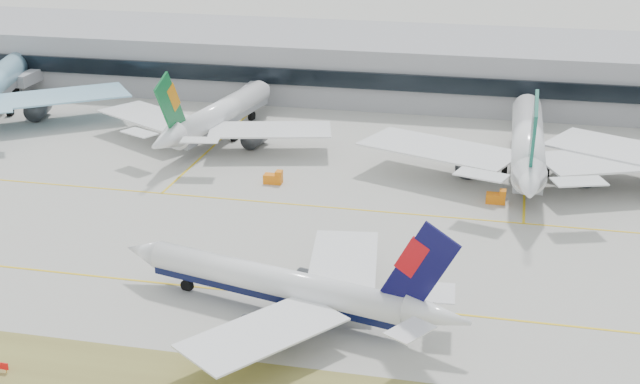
% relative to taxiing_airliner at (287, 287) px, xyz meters
% --- Properties ---
extents(ground, '(3000.00, 3000.00, 0.00)m').
position_rel_taxiing_airliner_xyz_m(ground, '(-1.66, 10.24, -4.31)').
color(ground, '#9A9990').
rests_on(ground, ground).
extents(taxiing_airliner, '(52.54, 44.90, 17.89)m').
position_rel_taxiing_airliner_xyz_m(taxiing_airliner, '(0.00, 0.00, 0.00)').
color(taxiing_airliner, white).
rests_on(taxiing_airliner, ground).
extents(widebody_eva, '(56.13, 55.43, 20.21)m').
position_rel_taxiing_airliner_xyz_m(widebody_eva, '(-35.13, 74.13, 1.06)').
color(widebody_eva, white).
rests_on(widebody_eva, ground).
extents(widebody_cathay, '(66.53, 64.87, 23.71)m').
position_rel_taxiing_airliner_xyz_m(widebody_cathay, '(31.51, 65.32, 1.99)').
color(widebody_cathay, white).
rests_on(widebody_cathay, ground).
extents(terminal, '(280.00, 43.10, 15.00)m').
position_rel_taxiing_airliner_xyz_m(terminal, '(-1.66, 125.07, 3.19)').
color(terminal, gray).
rests_on(terminal, ground).
extents(hold_sign_left, '(2.20, 0.15, 1.35)m').
position_rel_taxiing_airliner_xyz_m(hold_sign_left, '(-30.67, -21.76, -3.43)').
color(hold_sign_left, red).
rests_on(hold_sign_left, ground).
extents(gse_c, '(3.55, 2.00, 2.60)m').
position_rel_taxiing_airliner_xyz_m(gse_c, '(26.52, 49.00, -3.27)').
color(gse_c, orange).
rests_on(gse_c, ground).
extents(gse_b, '(3.55, 2.00, 2.60)m').
position_rel_taxiing_airliner_xyz_m(gse_b, '(-15.76, 50.14, -3.27)').
color(gse_b, orange).
rests_on(gse_b, ground).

